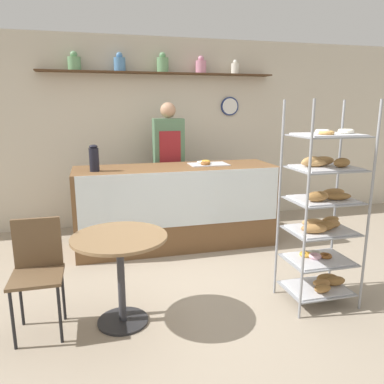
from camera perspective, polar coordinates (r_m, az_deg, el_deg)
The scene contains 9 objects.
ground_plane at distance 3.84m, azimuth 1.62°, elevation -14.01°, with size 14.00×14.00×0.00m, color gray.
back_wall at distance 5.66m, azimuth -4.89°, elevation 9.17°, with size 10.00×0.30×2.70m.
display_counter at distance 4.73m, azimuth -2.36°, elevation -2.16°, with size 2.48×0.77×1.01m.
pastry_rack at distance 3.44m, azimuth 19.32°, elevation -3.18°, with size 0.61×0.47×1.79m.
person_worker at distance 5.21m, azimuth -3.57°, elevation 4.61°, with size 0.41×0.23×1.79m.
cafe_table at distance 3.06m, azimuth -10.89°, elevation -9.79°, with size 0.75×0.75×0.75m.
cafe_chair at distance 3.18m, azimuth -22.49°, elevation -10.04°, with size 0.38×0.38×0.89m.
coffee_carafe at distance 4.40m, azimuth -14.70°, elevation 4.98°, with size 0.11×0.11×0.30m.
donut_tray_counter at distance 4.77m, azimuth 2.19°, elevation 4.40°, with size 0.48×0.32×0.05m.
Camera 1 is at (-0.97, -3.28, 1.74)m, focal length 35.00 mm.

